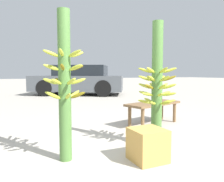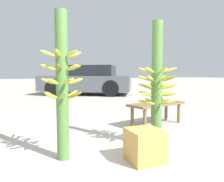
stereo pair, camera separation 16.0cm
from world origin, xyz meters
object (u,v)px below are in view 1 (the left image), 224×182
parked_car (79,80)px  banana_stalk_left (65,84)px  produce_crate (148,145)px  banana_stalk_center (157,85)px  market_bench (153,106)px

parked_car → banana_stalk_left: bearing=-167.8°
parked_car → produce_crate: (-1.45, -7.63, -0.47)m
banana_stalk_left → produce_crate: banana_stalk_left is taller
banana_stalk_left → produce_crate: size_ratio=4.60×
banana_stalk_center → parked_car: bearing=81.7°
market_bench → banana_stalk_left: bearing=-168.6°
market_bench → parked_car: bearing=69.9°
market_bench → produce_crate: size_ratio=3.49×
parked_car → market_bench: bearing=-153.9°
banana_stalk_left → market_bench: banana_stalk_left is taller
banana_stalk_center → market_bench: 1.30m
market_bench → parked_car: 6.25m
banana_stalk_left → banana_stalk_center: bearing=-0.7°
banana_stalk_center → market_bench: banana_stalk_center is taller
parked_car → banana_stalk_center: bearing=-158.7°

